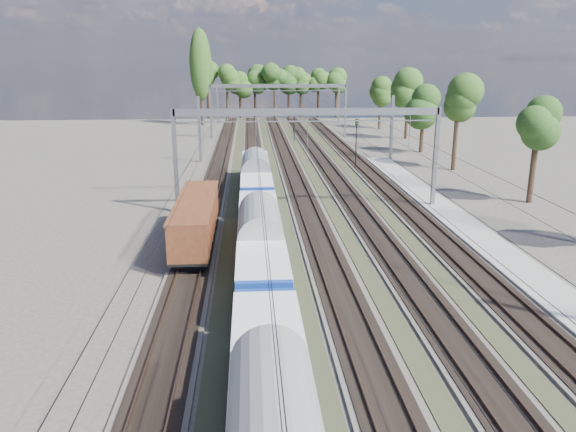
{
  "coord_description": "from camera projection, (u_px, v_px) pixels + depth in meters",
  "views": [
    {
      "loc": [
        -5.08,
        -18.59,
        13.1
      ],
      "look_at": [
        -2.55,
        18.0,
        2.8
      ],
      "focal_mm": 35.0,
      "sensor_mm": 36.0,
      "label": 1
    }
  ],
  "objects": [
    {
      "name": "signal_near",
      "position": [
        294.0,
        120.0,
        92.05
      ],
      "size": [
        0.38,
        0.35,
        5.3
      ],
      "rotation": [
        0.0,
        0.0,
        0.4
      ],
      "color": "black",
      "rests_on": "ground"
    },
    {
      "name": "tree_belt",
      "position": [
        313.0,
        84.0,
        106.87
      ],
      "size": [
        40.55,
        101.61,
        12.22
      ],
      "color": "black",
      "rests_on": "ground"
    },
    {
      "name": "ground",
      "position": [
        385.0,
        409.0,
        21.74
      ],
      "size": [
        220.0,
        220.0,
        0.0
      ],
      "primitive_type": "plane",
      "color": "#47423A",
      "rests_on": "ground"
    },
    {
      "name": "catenary",
      "position": [
        292.0,
        114.0,
        70.63
      ],
      "size": [
        25.65,
        130.0,
        9.0
      ],
      "color": "gray",
      "rests_on": "ground"
    },
    {
      "name": "worker",
      "position": [
        294.0,
        128.0,
        102.79
      ],
      "size": [
        0.64,
        0.76,
        1.77
      ],
      "primitive_type": "imported",
      "rotation": [
        0.0,
        0.0,
        1.18
      ],
      "color": "black",
      "rests_on": "ground"
    },
    {
      "name": "signal_far",
      "position": [
        356.0,
        138.0,
        68.02
      ],
      "size": [
        0.43,
        0.4,
        6.13
      ],
      "rotation": [
        0.0,
        0.0,
        -0.33
      ],
      "color": "black",
      "rests_on": "ground"
    },
    {
      "name": "track_bed",
      "position": [
        294.0,
        175.0,
        64.93
      ],
      "size": [
        21.0,
        130.0,
        0.34
      ],
      "color": "#47423A",
      "rests_on": "ground"
    },
    {
      "name": "freight_boxcar",
      "position": [
        196.0,
        219.0,
        40.24
      ],
      "size": [
        2.66,
        12.86,
        3.32
      ],
      "color": "black",
      "rests_on": "ground"
    },
    {
      "name": "poplar",
      "position": [
        201.0,
        65.0,
        111.68
      ],
      "size": [
        4.4,
        4.4,
        19.04
      ],
      "color": "black",
      "rests_on": "ground"
    },
    {
      "name": "platform",
      "position": [
        481.0,
        239.0,
        41.7
      ],
      "size": [
        3.0,
        70.0,
        0.3
      ],
      "primitive_type": "cube",
      "color": "gray",
      "rests_on": "ground"
    },
    {
      "name": "emu_train",
      "position": [
        260.0,
        233.0,
        35.42
      ],
      "size": [
        2.86,
        60.48,
        4.18
      ],
      "color": "black",
      "rests_on": "ground"
    }
  ]
}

